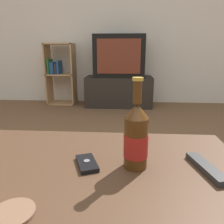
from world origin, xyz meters
TOP-DOWN VIEW (x-y plane):
  - back_wall at (0.00, 3.02)m, footprint 8.00×0.05m
  - coffee_table at (0.00, 0.00)m, footprint 1.01×0.81m
  - tv_stand at (-0.01, 2.73)m, footprint 0.98×0.45m
  - television at (-0.01, 2.72)m, footprint 0.72×0.44m
  - bookshelf at (-0.94, 2.81)m, footprint 0.43×0.30m
  - beer_bottle at (0.14, 0.10)m, footprint 0.08×0.08m
  - cell_phone at (-0.02, 0.10)m, footprint 0.10×0.13m
  - remote_control at (0.36, 0.09)m, footprint 0.08×0.19m
  - coaster at (-0.15, -0.14)m, footprint 0.10×0.10m

SIDE VIEW (x-z plane):
  - tv_stand at x=-0.01m, z-range 0.00..0.44m
  - coffee_table at x=0.00m, z-range 0.16..0.59m
  - coaster at x=-0.15m, z-range 0.44..0.45m
  - cell_phone at x=-0.02m, z-range 0.44..0.45m
  - remote_control at x=0.36m, z-range 0.44..0.46m
  - bookshelf at x=-0.94m, z-range 0.02..0.95m
  - beer_bottle at x=0.14m, z-range 0.40..0.69m
  - television at x=-0.01m, z-range 0.44..1.03m
  - back_wall at x=0.00m, z-range 0.00..2.60m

